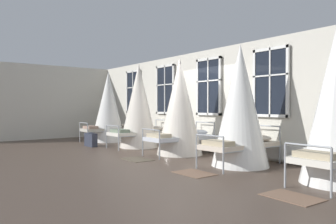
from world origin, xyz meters
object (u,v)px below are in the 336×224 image
cot_first (108,108)px  cot_fourth (240,107)px  suitcase_dark (91,140)px  cot_second (139,106)px  cot_third (180,108)px

cot_first → cot_fourth: size_ratio=0.97×
cot_first → suitcase_dark: cot_first is taller
cot_first → cot_second: size_ratio=0.96×
cot_first → cot_second: 2.17m
cot_third → cot_fourth: bearing=-91.7°
cot_fourth → suitcase_dark: 5.61m
cot_second → cot_third: 2.09m
cot_first → suitcase_dark: size_ratio=4.65×
cot_third → cot_second: bearing=89.8°
cot_first → suitcase_dark: (1.08, -1.20, -1.06)m
cot_first → cot_third: 4.26m
cot_third → suitcase_dark: size_ratio=4.68×
cot_third → cot_fourth: 2.19m
cot_first → cot_second: (2.17, 0.01, 0.05)m
cot_fourth → cot_third: bearing=87.8°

